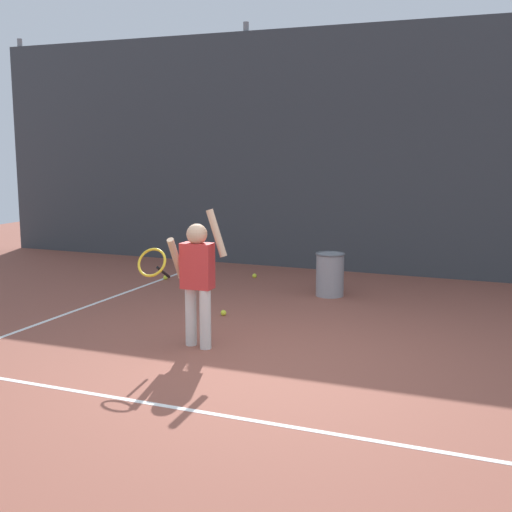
# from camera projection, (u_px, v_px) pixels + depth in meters

# --- Properties ---
(ground_plane) EXTENTS (20.00, 20.00, 0.00)m
(ground_plane) POSITION_uv_depth(u_px,v_px,m) (268.00, 365.00, 6.02)
(ground_plane) COLOR brown
(court_line_baseline) EXTENTS (9.00, 0.05, 0.00)m
(court_line_baseline) POSITION_uv_depth(u_px,v_px,m) (209.00, 413.00, 4.94)
(court_line_baseline) COLOR white
(court_line_baseline) RESTS_ON ground
(court_line_sideline) EXTENTS (0.05, 9.00, 0.00)m
(court_line_sideline) POSITION_uv_depth(u_px,v_px,m) (76.00, 310.00, 7.99)
(court_line_sideline) COLOR white
(court_line_sideline) RESTS_ON ground
(back_fence_windscreen) EXTENTS (13.74, 0.08, 3.69)m
(back_fence_windscreen) POSITION_uv_depth(u_px,v_px,m) (384.00, 151.00, 10.00)
(back_fence_windscreen) COLOR #383D42
(back_fence_windscreen) RESTS_ON ground
(fence_post_0) EXTENTS (0.09, 0.09, 3.84)m
(fence_post_0) POSITION_uv_depth(u_px,v_px,m) (25.00, 146.00, 12.57)
(fence_post_0) COLOR slate
(fence_post_0) RESTS_ON ground
(fence_post_1) EXTENTS (0.09, 0.09, 3.84)m
(fence_post_1) POSITION_uv_depth(u_px,v_px,m) (246.00, 146.00, 10.88)
(fence_post_1) COLOR slate
(fence_post_1) RESTS_ON ground
(tennis_player) EXTENTS (0.69, 0.60, 1.35)m
(tennis_player) POSITION_uv_depth(u_px,v_px,m) (196.00, 274.00, 6.44)
(tennis_player) COLOR silver
(tennis_player) RESTS_ON ground
(ball_hopper) EXTENTS (0.38, 0.38, 0.56)m
(ball_hopper) POSITION_uv_depth(u_px,v_px,m) (330.00, 274.00, 8.74)
(ball_hopper) COLOR gray
(ball_hopper) RESTS_ON ground
(tennis_ball_1) EXTENTS (0.07, 0.07, 0.07)m
(tennis_ball_1) POSITION_uv_depth(u_px,v_px,m) (254.00, 276.00, 9.94)
(tennis_ball_1) COLOR #CCE033
(tennis_ball_1) RESTS_ON ground
(tennis_ball_5) EXTENTS (0.07, 0.07, 0.07)m
(tennis_ball_5) POSITION_uv_depth(u_px,v_px,m) (223.00, 313.00, 7.75)
(tennis_ball_5) COLOR #CCE033
(tennis_ball_5) RESTS_ON ground
(tennis_ball_6) EXTENTS (0.07, 0.07, 0.07)m
(tennis_ball_6) POSITION_uv_depth(u_px,v_px,m) (209.00, 287.00, 9.14)
(tennis_ball_6) COLOR #CCE033
(tennis_ball_6) RESTS_ON ground
(tennis_ball_8) EXTENTS (0.07, 0.07, 0.07)m
(tennis_ball_8) POSITION_uv_depth(u_px,v_px,m) (166.00, 277.00, 9.82)
(tennis_ball_8) COLOR #CCE033
(tennis_ball_8) RESTS_ON ground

